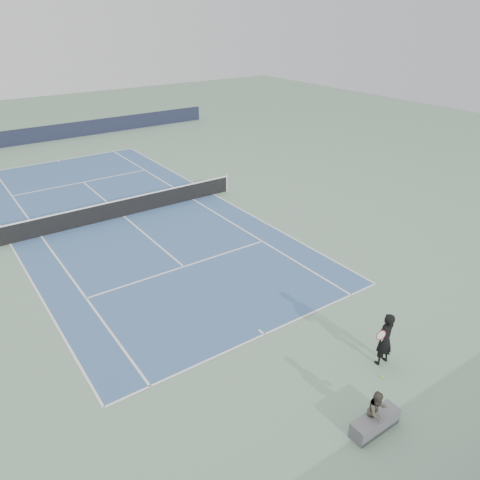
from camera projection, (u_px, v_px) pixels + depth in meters
ground at (124, 216)px, 24.14m from camera, size 80.00×80.00×0.00m
court_surface at (124, 216)px, 24.14m from camera, size 10.97×23.77×0.01m
tennis_net at (123, 207)px, 23.92m from camera, size 12.90×0.10×1.07m
windscreen_far at (35, 135)px, 36.98m from camera, size 30.00×0.25×1.20m
tennis_player at (385, 339)px, 13.86m from camera, size 0.79×0.49×1.76m
tennis_ball at (382, 377)px, 13.61m from camera, size 0.07×0.07×0.07m
spectator_bench at (376, 417)px, 11.79m from camera, size 1.46×0.58×1.23m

